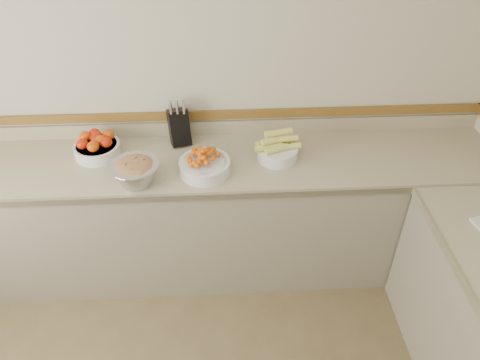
{
  "coord_description": "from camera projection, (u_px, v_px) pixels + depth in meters",
  "views": [
    {
      "loc": [
        0.24,
        -0.69,
        2.6
      ],
      "look_at": [
        0.35,
        1.35,
        1.0
      ],
      "focal_mm": 35.0,
      "sensor_mm": 36.0,
      "label": 1
    }
  ],
  "objects": [
    {
      "name": "tomato_bowl",
      "position": [
        97.0,
        146.0,
        2.92
      ],
      "size": [
        0.29,
        0.29,
        0.14
      ],
      "color": "silver",
      "rests_on": "counter_back"
    },
    {
      "name": "cherry_tomato_bowl",
      "position": [
        205.0,
        164.0,
        2.78
      ],
      "size": [
        0.31,
        0.31,
        0.17
      ],
      "color": "silver",
      "rests_on": "counter_back"
    },
    {
      "name": "back_wall",
      "position": [
        178.0,
        80.0,
        2.9
      ],
      "size": [
        4.0,
        0.0,
        4.0
      ],
      "primitive_type": "plane",
      "rotation": [
        1.57,
        0.0,
        0.0
      ],
      "color": "beige",
      "rests_on": "ground_plane"
    },
    {
      "name": "knife_block",
      "position": [
        179.0,
        126.0,
        2.99
      ],
      "size": [
        0.16,
        0.18,
        0.3
      ],
      "color": "black",
      "rests_on": "counter_back"
    },
    {
      "name": "counter_back",
      "position": [
        186.0,
        215.0,
        3.17
      ],
      "size": [
        4.0,
        0.65,
        1.08
      ],
      "color": "tan",
      "rests_on": "ground_plane"
    },
    {
      "name": "rhubarb_bowl",
      "position": [
        135.0,
        171.0,
        2.68
      ],
      "size": [
        0.29,
        0.29,
        0.16
      ],
      "color": "#B2B2BA",
      "rests_on": "counter_back"
    },
    {
      "name": "corn_bowl",
      "position": [
        277.0,
        150.0,
        2.89
      ],
      "size": [
        0.29,
        0.26,
        0.19
      ],
      "color": "silver",
      "rests_on": "counter_back"
    }
  ]
}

